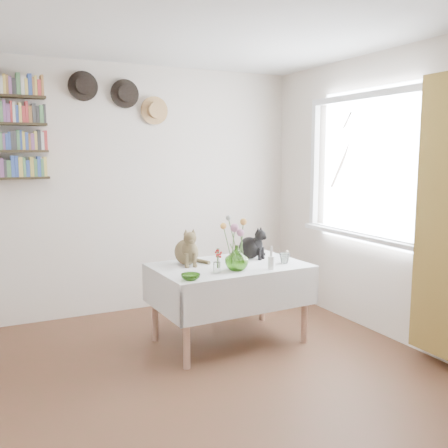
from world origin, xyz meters
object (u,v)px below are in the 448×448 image
tabby_cat (186,245)px  flower_vase (237,258)px  black_cat (249,242)px  dining_table (229,284)px

tabby_cat → flower_vase: 0.48m
tabby_cat → black_cat: size_ratio=1.11×
tabby_cat → black_cat: bearing=4.7°
tabby_cat → flower_vase: (0.28, -0.39, -0.06)m
dining_table → black_cat: 0.46m
tabby_cat → black_cat: tabby_cat is taller
tabby_cat → dining_table: bearing=-23.5°
tabby_cat → flower_vase: bearing=-47.6°
dining_table → tabby_cat: bearing=150.1°
dining_table → flower_vase: flower_vase is taller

